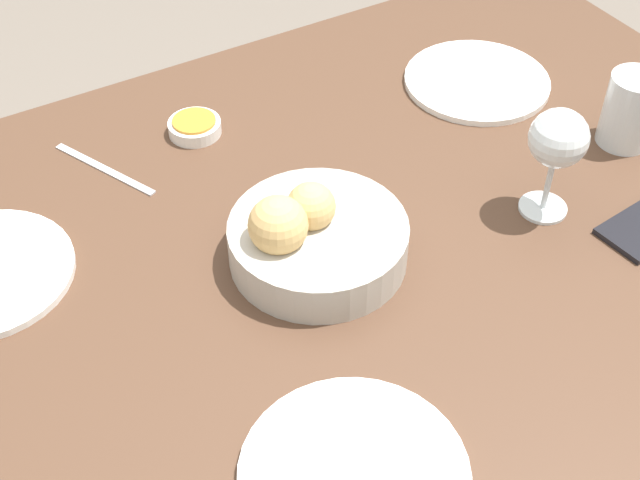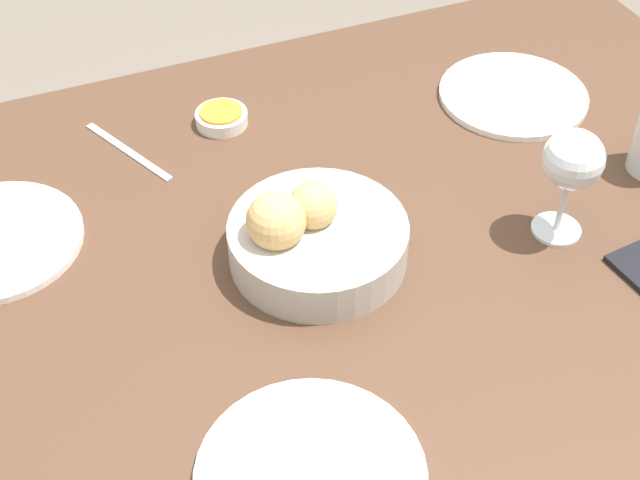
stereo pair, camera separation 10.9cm
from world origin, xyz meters
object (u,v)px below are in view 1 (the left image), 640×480
Objects in this scene: jam_bowl_honey at (195,127)px; water_tumbler at (630,110)px; wine_glass at (558,142)px; knife_silver at (104,169)px; plate_near_left at (477,81)px; plate_far_center at (354,474)px; bread_basket at (315,237)px.

water_tumbler is at bearing 147.77° from jam_bowl_honey.
wine_glass is 0.61m from knife_silver.
water_tumbler is 0.69× the size of wine_glass.
knife_silver is (0.58, -0.09, -0.00)m from plate_near_left.
plate_far_center is 0.61m from jam_bowl_honey.
water_tumbler is 0.62m from jam_bowl_honey.
water_tumbler is at bearing 112.19° from plate_near_left.
bread_basket is 0.95× the size of plate_far_center.
knife_silver is at bearing -25.36° from water_tumbler.
water_tumbler is 0.74m from knife_silver.
wine_glass is (-0.43, -0.21, 0.11)m from plate_far_center.
plate_far_center is at bearing 80.35° from jam_bowl_honey.
bread_basket is 0.46m from plate_near_left.
plate_near_left is 0.25m from water_tumbler.
jam_bowl_honey is at bearing -49.80° from wine_glass.
plate_near_left is 2.10× the size of water_tumbler.
plate_far_center is at bearing 66.90° from bread_basket.
bread_basket is 0.31m from plate_far_center.
bread_basket is 2.06× the size of water_tumbler.
bread_basket is at bearing -13.53° from wine_glass.
plate_near_left is 0.59m from knife_silver.
knife_silver is (0.14, 0.01, -0.01)m from jam_bowl_honey.
water_tumbler is (-0.09, 0.22, 0.05)m from plate_near_left.
jam_bowl_honey is at bearing -174.78° from knife_silver.
plate_near_left is 1.32× the size of knife_silver.
wine_glass is at bearing 69.17° from plate_near_left.
plate_near_left is (-0.41, -0.21, -0.03)m from bread_basket.
bread_basket is 0.32m from wine_glass.
wine_glass reaches higher than bread_basket.
jam_bowl_honey is 0.45× the size of knife_silver.
plate_near_left and plate_far_center have the same top height.
plate_near_left is at bearing -110.83° from wine_glass.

